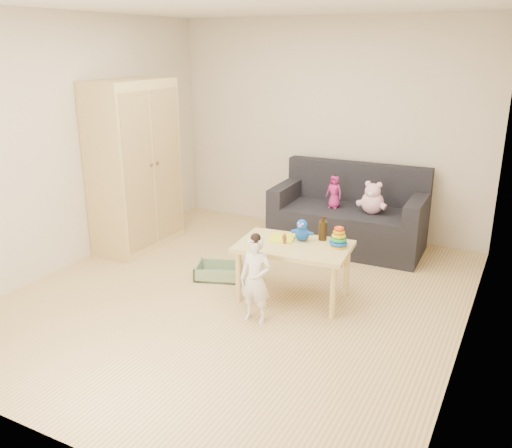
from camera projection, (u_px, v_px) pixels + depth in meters
The scene contains 13 objects.
room at pixel (238, 161), 4.76m from camera, with size 4.50×4.50×4.50m.
wardrobe at pixel (135, 166), 6.17m from camera, with size 0.53×1.06×1.91m, color tan.
sofa at pixel (347, 228), 6.31m from camera, with size 1.71×0.85×0.48m, color black.
play_table at pixel (293, 271), 5.03m from camera, with size 1.02×0.64×0.54m, color tan.
storage_bin at pixel (218, 271), 5.54m from camera, with size 0.45×0.34×0.13m, color gray, non-canonical shape.
toddler at pixel (256, 280), 4.58m from camera, with size 0.28×0.19×0.76m, color silver.
pink_bear at pixel (373, 200), 6.00m from camera, with size 0.27×0.23×0.31m, color #EAACC5, non-canonical shape.
doll at pixel (334, 192), 6.19m from camera, with size 0.19×0.13×0.37m, color #AA206A.
ring_stacker at pixel (339, 239), 4.86m from camera, with size 0.17×0.17×0.19m.
brown_bottle at pixel (323, 230), 5.03m from camera, with size 0.08×0.08×0.23m.
blue_plush at pixel (302, 230), 5.02m from camera, with size 0.17×0.14×0.21m, color blue, non-canonical shape.
wooden_figure at pixel (284, 239), 4.95m from camera, with size 0.04×0.03×0.10m, color brown, non-canonical shape.
yellow_book at pixel (282, 238), 5.08m from camera, with size 0.22×0.22×0.02m, color #D9EA18.
Camera 1 is at (2.31, -4.08, 2.27)m, focal length 38.00 mm.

